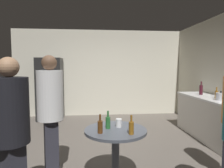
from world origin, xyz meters
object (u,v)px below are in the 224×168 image
at_px(kettle, 221,96).
at_px(beer_bottle_brown, 100,126).
at_px(beer_bottle_green, 108,122).
at_px(person_in_white_shirt, 50,108).
at_px(beer_bottle_on_counter, 216,94).
at_px(beer_bottle_amber, 131,127).
at_px(refrigerator, 50,89).
at_px(foreground_table, 116,137).
at_px(wine_bottle_on_counter, 201,90).
at_px(person_in_black_shirt, 11,128).
at_px(plastic_cup_white, 119,123).

height_order(kettle, beer_bottle_brown, kettle).
relative_size(beer_bottle_green, person_in_white_shirt, 0.14).
relative_size(beer_bottle_on_counter, beer_bottle_amber, 1.00).
xyz_separation_m(refrigerator, beer_bottle_brown, (1.34, -3.60, -0.08)).
relative_size(kettle, foreground_table, 0.30).
height_order(wine_bottle_on_counter, person_in_black_shirt, person_in_black_shirt).
height_order(refrigerator, plastic_cup_white, refrigerator).
distance_m(plastic_cup_white, person_in_white_shirt, 0.93).
xyz_separation_m(foreground_table, person_in_white_shirt, (-0.85, 0.19, 0.36)).
bearing_deg(beer_bottle_brown, beer_bottle_on_counter, 31.22).
relative_size(beer_bottle_on_counter, beer_bottle_brown, 1.00).
relative_size(plastic_cup_white, person_in_white_shirt, 0.07).
bearing_deg(beer_bottle_on_counter, refrigerator, 150.47).
relative_size(beer_bottle_brown, person_in_white_shirt, 0.14).
bearing_deg(person_in_black_shirt, person_in_white_shirt, 25.40).
relative_size(refrigerator, beer_bottle_brown, 7.83).
bearing_deg(person_in_black_shirt, kettle, -21.58).
distance_m(beer_bottle_on_counter, beer_bottle_green, 2.66).
relative_size(beer_bottle_on_counter, person_in_black_shirt, 0.14).
relative_size(foreground_table, plastic_cup_white, 7.27).
xyz_separation_m(refrigerator, beer_bottle_on_counter, (3.77, -2.13, 0.08)).
height_order(kettle, foreground_table, kettle).
bearing_deg(refrigerator, beer_bottle_on_counter, -29.53).
bearing_deg(beer_bottle_on_counter, plastic_cup_white, -150.21).
height_order(foreground_table, beer_bottle_brown, beer_bottle_brown).
bearing_deg(beer_bottle_on_counter, wine_bottle_on_counter, 93.76).
relative_size(refrigerator, plastic_cup_white, 16.36).
height_order(beer_bottle_brown, plastic_cup_white, beer_bottle_brown).
xyz_separation_m(foreground_table, plastic_cup_white, (0.05, 0.09, 0.16)).
distance_m(foreground_table, person_in_black_shirt, 1.24).
xyz_separation_m(refrigerator, plastic_cup_white, (1.60, -3.38, -0.11)).
distance_m(beer_bottle_brown, plastic_cup_white, 0.34).
height_order(foreground_table, beer_bottle_green, beer_bottle_green).
relative_size(beer_bottle_green, person_in_black_shirt, 0.14).
height_order(beer_bottle_amber, person_in_white_shirt, person_in_white_shirt).
distance_m(beer_bottle_on_counter, person_in_black_shirt, 3.79).
height_order(beer_bottle_green, person_in_black_shirt, person_in_black_shirt).
height_order(refrigerator, foreground_table, refrigerator).
distance_m(beer_bottle_on_counter, foreground_table, 2.62).
xyz_separation_m(wine_bottle_on_counter, person_in_black_shirt, (-3.25, -2.41, -0.07)).
xyz_separation_m(kettle, person_in_white_shirt, (-3.01, -0.90, 0.02)).
bearing_deg(person_in_white_shirt, beer_bottle_amber, -39.84).
xyz_separation_m(refrigerator, person_in_black_shirt, (0.48, -4.02, 0.05)).
xyz_separation_m(refrigerator, wine_bottle_on_counter, (3.73, -1.61, 0.12)).
relative_size(kettle, person_in_white_shirt, 0.14).
relative_size(wine_bottle_on_counter, beer_bottle_green, 1.35).
bearing_deg(plastic_cup_white, wine_bottle_on_counter, 39.65).
height_order(wine_bottle_on_counter, beer_bottle_amber, wine_bottle_on_counter).
distance_m(wine_bottle_on_counter, beer_bottle_green, 2.93).
xyz_separation_m(beer_bottle_amber, person_in_black_shirt, (-1.23, -0.34, 0.13)).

